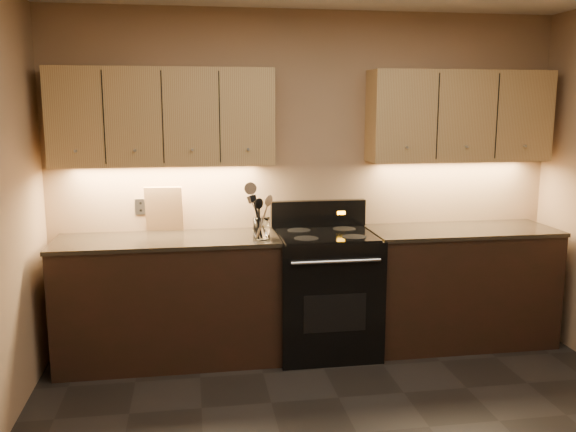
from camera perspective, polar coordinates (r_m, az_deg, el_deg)
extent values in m
cube|color=tan|center=(4.84, 1.85, 3.39)|extent=(4.00, 0.04, 2.60)
cube|color=black|center=(4.64, -11.06, -7.85)|extent=(1.60, 0.60, 0.90)
cube|color=#342D21|center=(4.52, -11.26, -2.24)|extent=(1.62, 0.62, 0.03)
cube|color=black|center=(5.09, 15.69, -6.43)|extent=(1.44, 0.60, 0.90)
cube|color=#342D21|center=(4.98, 15.95, -1.29)|extent=(1.46, 0.62, 0.03)
cube|color=black|center=(4.72, 3.50, -7.25)|extent=(0.76, 0.65, 0.92)
cube|color=black|center=(4.60, 3.57, -1.72)|extent=(0.70, 0.60, 0.01)
cube|color=black|center=(4.85, 2.85, 0.18)|extent=(0.76, 0.07, 0.22)
cube|color=orange|center=(4.86, 5.01, 0.29)|extent=(0.06, 0.00, 0.03)
cylinder|color=silver|center=(4.31, 4.54, -4.27)|extent=(0.65, 0.02, 0.02)
cube|color=black|center=(4.43, 4.43, -9.06)|extent=(0.46, 0.00, 0.28)
cylinder|color=black|center=(4.42, 1.71, -2.11)|extent=(0.18, 0.18, 0.00)
cylinder|color=black|center=(4.50, 6.22, -1.94)|extent=(0.18, 0.18, 0.00)
cylinder|color=black|center=(4.71, 1.03, -1.34)|extent=(0.18, 0.18, 0.00)
cylinder|color=black|center=(4.78, 5.28, -1.19)|extent=(0.18, 0.18, 0.00)
cube|color=tan|center=(4.57, -11.59, 9.07)|extent=(1.60, 0.30, 0.70)
cube|color=tan|center=(5.02, 15.72, 8.99)|extent=(1.44, 0.30, 0.70)
cube|color=#B2B5BA|center=(4.79, -13.62, 0.85)|extent=(0.08, 0.01, 0.12)
cylinder|color=white|center=(4.41, -2.51, -1.14)|extent=(0.15, 0.15, 0.15)
cylinder|color=white|center=(4.43, -2.50, -2.01)|extent=(0.12, 0.12, 0.02)
cube|color=tan|center=(4.74, -11.52, 0.64)|extent=(0.29, 0.12, 0.35)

